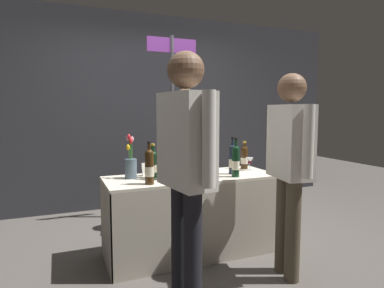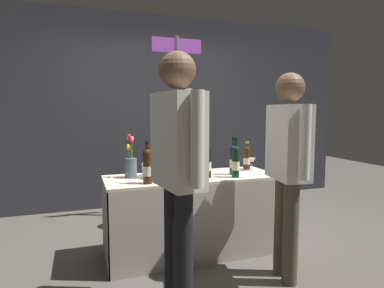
# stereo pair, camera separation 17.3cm
# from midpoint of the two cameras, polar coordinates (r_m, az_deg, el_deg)

# --- Properties ---
(ground_plane) EXTENTS (12.00, 12.00, 0.00)m
(ground_plane) POSITION_cam_midpoint_polar(r_m,az_deg,el_deg) (3.35, -1.56, -18.10)
(ground_plane) COLOR #514C47
(back_partition) EXTENTS (6.16, 0.12, 2.68)m
(back_partition) POSITION_cam_midpoint_polar(r_m,az_deg,el_deg) (4.82, -9.36, 5.56)
(back_partition) COLOR #2D2D33
(back_partition) RESTS_ON ground_plane
(tasting_table) EXTENTS (1.60, 0.60, 0.75)m
(tasting_table) POSITION_cam_midpoint_polar(r_m,az_deg,el_deg) (3.18, -1.58, -9.76)
(tasting_table) COLOR beige
(tasting_table) RESTS_ON ground_plane
(featured_wine_bottle) EXTENTS (0.08, 0.08, 0.35)m
(featured_wine_bottle) POSITION_cam_midpoint_polar(r_m,az_deg,el_deg) (2.96, -7.02, -3.29)
(featured_wine_bottle) COLOR #38230F
(featured_wine_bottle) RESTS_ON tasting_table
(display_bottle_0) EXTENTS (0.08, 0.08, 0.36)m
(display_bottle_0) POSITION_cam_midpoint_polar(r_m,az_deg,el_deg) (2.79, -9.08, -3.78)
(display_bottle_0) COLOR #38230F
(display_bottle_0) RESTS_ON tasting_table
(display_bottle_1) EXTENTS (0.08, 0.08, 0.29)m
(display_bottle_1) POSITION_cam_midpoint_polar(r_m,az_deg,el_deg) (3.51, 7.57, -2.19)
(display_bottle_1) COLOR #38230F
(display_bottle_1) RESTS_ON tasting_table
(display_bottle_2) EXTENTS (0.08, 0.08, 0.31)m
(display_bottle_2) POSITION_cam_midpoint_polar(r_m,az_deg,el_deg) (3.05, -8.32, -3.36)
(display_bottle_2) COLOR black
(display_bottle_2) RESTS_ON tasting_table
(display_bottle_3) EXTENTS (0.07, 0.07, 0.36)m
(display_bottle_3) POSITION_cam_midpoint_polar(r_m,az_deg,el_deg) (3.20, 5.39, -2.55)
(display_bottle_3) COLOR #192333
(display_bottle_3) RESTS_ON tasting_table
(display_bottle_4) EXTENTS (0.07, 0.07, 0.33)m
(display_bottle_4) POSITION_cam_midpoint_polar(r_m,az_deg,el_deg) (3.03, 1.06, -2.99)
(display_bottle_4) COLOR black
(display_bottle_4) RESTS_ON tasting_table
(display_bottle_5) EXTENTS (0.07, 0.07, 0.36)m
(display_bottle_5) POSITION_cam_midpoint_polar(r_m,az_deg,el_deg) (3.07, 5.90, -2.84)
(display_bottle_5) COLOR black
(display_bottle_5) RESTS_ON tasting_table
(display_bottle_6) EXTENTS (0.07, 0.07, 0.32)m
(display_bottle_6) POSITION_cam_midpoint_polar(r_m,az_deg,el_deg) (2.91, -0.89, -3.71)
(display_bottle_6) COLOR #38230F
(display_bottle_6) RESTS_ON tasting_table
(display_bottle_7) EXTENTS (0.07, 0.07, 0.32)m
(display_bottle_7) POSITION_cam_midpoint_polar(r_m,az_deg,el_deg) (3.16, -2.16, -3.02)
(display_bottle_7) COLOR black
(display_bottle_7) RESTS_ON tasting_table
(wine_glass_near_vendor) EXTENTS (0.07, 0.07, 0.15)m
(wine_glass_near_vendor) POSITION_cam_midpoint_polar(r_m,az_deg,el_deg) (2.92, -3.93, -4.06)
(wine_glass_near_vendor) COLOR silver
(wine_glass_near_vendor) RESTS_ON tasting_table
(wine_glass_mid) EXTENTS (0.08, 0.08, 0.13)m
(wine_glass_mid) POSITION_cam_midpoint_polar(r_m,az_deg,el_deg) (3.44, 8.44, -2.90)
(wine_glass_mid) COLOR silver
(wine_glass_mid) RESTS_ON tasting_table
(wine_glass_near_taster) EXTENTS (0.08, 0.08, 0.12)m
(wine_glass_near_taster) POSITION_cam_midpoint_polar(r_m,az_deg,el_deg) (3.08, -4.42, -4.05)
(wine_glass_near_taster) COLOR silver
(wine_glass_near_taster) RESTS_ON tasting_table
(flower_vase) EXTENTS (0.11, 0.11, 0.40)m
(flower_vase) POSITION_cam_midpoint_polar(r_m,az_deg,el_deg) (3.06, -12.06, -3.56)
(flower_vase) COLOR slate
(flower_vase) RESTS_ON tasting_table
(brochure_stand) EXTENTS (0.14, 0.07, 0.12)m
(brochure_stand) POSITION_cam_midpoint_polar(r_m,az_deg,el_deg) (3.18, -9.05, -4.23)
(brochure_stand) COLOR silver
(brochure_stand) RESTS_ON tasting_table
(vendor_presenter) EXTENTS (0.29, 0.63, 1.60)m
(vendor_presenter) POSITION_cam_midpoint_polar(r_m,az_deg,el_deg) (3.76, -2.41, -0.19)
(vendor_presenter) COLOR #4C4233
(vendor_presenter) RESTS_ON ground_plane
(taster_foreground_right) EXTENTS (0.27, 0.57, 1.64)m
(taster_foreground_right) POSITION_cam_midpoint_polar(r_m,az_deg,el_deg) (2.73, 14.67, -2.24)
(taster_foreground_right) COLOR #4C4233
(taster_foreground_right) RESTS_ON ground_plane
(taster_foreground_left) EXTENTS (0.27, 0.61, 1.73)m
(taster_foreground_left) POSITION_cam_midpoint_polar(r_m,az_deg,el_deg) (2.15, -3.35, -2.49)
(taster_foreground_left) COLOR black
(taster_foreground_left) RESTS_ON ground_plane
(booth_signpost) EXTENTS (0.62, 0.04, 2.26)m
(booth_signpost) POSITION_cam_midpoint_polar(r_m,az_deg,el_deg) (4.15, -4.61, 6.62)
(booth_signpost) COLOR #47474C
(booth_signpost) RESTS_ON ground_plane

